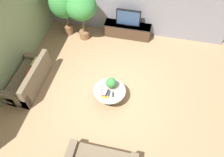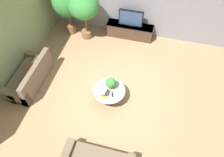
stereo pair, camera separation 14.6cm
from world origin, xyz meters
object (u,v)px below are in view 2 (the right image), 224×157
potted_palm_corner (84,7)px  potted_plant_tabletop (111,83)px  couch_by_wall (30,77)px  television (131,18)px  media_console (130,31)px  coffee_table (109,93)px  potted_palm_tall (67,3)px

potted_palm_corner → potted_plant_tabletop: potted_palm_corner is taller
couch_by_wall → potted_plant_tabletop: 2.72m
potted_plant_tabletop → television: bearing=90.2°
media_console → potted_palm_corner: 2.01m
media_console → coffee_table: bearing=-90.2°
television → couch_by_wall: bearing=-130.7°
media_console → coffee_table: 3.10m
television → potted_palm_tall: bearing=-171.9°
coffee_table → potted_palm_tall: size_ratio=0.50×
media_console → coffee_table: size_ratio=1.84×
media_console → television: 0.58m
potted_palm_tall → television: bearing=8.1°
media_console → potted_palm_tall: size_ratio=0.92×
television → potted_palm_corner: bearing=-164.1°
media_console → television: bearing=-90.0°
potted_palm_tall → potted_palm_corner: bearing=-10.6°
television → potted_plant_tabletop: television is taller
coffee_table → potted_palm_corner: 3.27m
television → potted_palm_corner: size_ratio=0.49×
coffee_table → television: bearing=89.8°
television → coffee_table: bearing=-90.2°
couch_by_wall → potted_palm_corner: bearing=158.5°
potted_palm_tall → potted_palm_corner: potted_palm_tall is taller
television → potted_palm_tall: 2.42m
potted_palm_corner → potted_palm_tall: bearing=169.4°
coffee_table → potted_palm_tall: potted_palm_tall is taller
media_console → potted_palm_tall: potted_palm_tall is taller
couch_by_wall → media_console: bearing=139.3°
potted_palm_tall → potted_plant_tabletop: (2.36, -2.64, -0.69)m
television → coffee_table: size_ratio=0.93×
potted_plant_tabletop → coffee_table: bearing=-100.5°
television → potted_plant_tabletop: bearing=-89.8°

